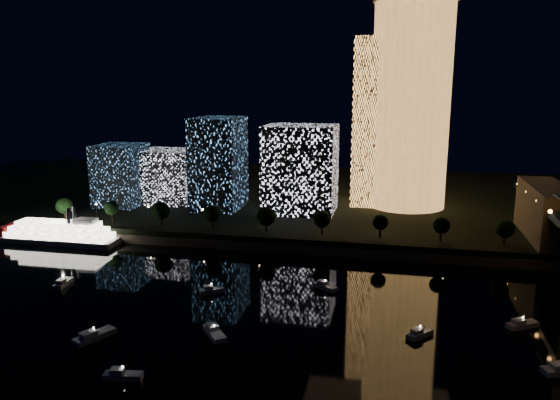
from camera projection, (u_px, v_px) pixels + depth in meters
The scene contains 10 objects.
ground at pixel (311, 384), 105.62m from camera, with size 520.00×520.00×0.00m, color black.
far_bank at pixel (363, 200), 257.94m from camera, with size 420.00×160.00×5.00m, color black.
seawall at pixel (349, 251), 183.64m from camera, with size 420.00×6.00×3.00m, color #6B5E4C.
tower_cylindrical at pixel (411, 105), 226.07m from camera, with size 34.00×34.00×85.49m.
tower_rectangular at pixel (380, 123), 232.53m from camera, with size 22.07×22.07×70.23m, color #FFAB51.
midrise_blocks at pixel (224, 169), 228.99m from camera, with size 101.37×30.69×37.88m.
riverboat at pixel (54, 233), 197.23m from camera, with size 46.42×10.36×13.94m.
motorboats at pixel (276, 352), 116.71m from camera, with size 133.60×87.31×2.78m.
esplanade_trees at pixel (256, 216), 194.33m from camera, with size 166.25×6.92×8.96m.
street_lamps at pixel (259, 216), 200.44m from camera, with size 132.70×0.70×5.65m.
Camera 1 is at (14.10, -94.69, 57.49)m, focal length 35.00 mm.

